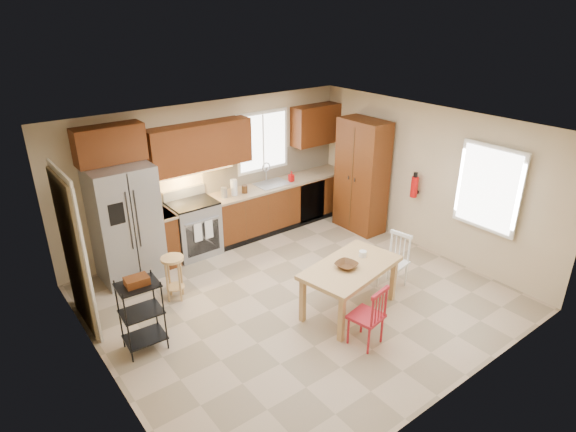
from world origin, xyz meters
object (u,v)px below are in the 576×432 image
at_px(pantry, 362,176).
at_px(table_jar, 363,255).
at_px(bar_stool, 174,278).
at_px(chair_white, 393,262).
at_px(refrigerator, 126,223).
at_px(soap_bottle, 291,176).
at_px(table_bowl, 346,268).
at_px(chair_red, 366,315).
at_px(dining_table, 350,288).
at_px(fire_extinguisher, 414,187).
at_px(utility_cart, 142,316).
at_px(range_stove, 194,229).

xyz_separation_m(pantry, table_jar, (-1.75, -1.77, -0.32)).
bearing_deg(bar_stool, chair_white, -37.97).
distance_m(refrigerator, soap_bottle, 3.18).
relative_size(refrigerator, table_bowl, 6.30).
height_order(pantry, table_jar, pantry).
xyz_separation_m(refrigerator, table_jar, (2.38, -2.69, -0.18)).
distance_m(chair_red, chair_white, 1.48).
distance_m(pantry, bar_stool, 3.94).
height_order(refrigerator, dining_table, refrigerator).
bearing_deg(dining_table, fire_extinguisher, 8.78).
distance_m(refrigerator, dining_table, 3.51).
relative_size(bar_stool, utility_cart, 0.69).
bearing_deg(utility_cart, chair_white, -10.73).
height_order(table_bowl, bar_stool, table_bowl).
relative_size(range_stove, utility_cart, 0.94).
relative_size(range_stove, table_bowl, 3.19).
xyz_separation_m(pantry, utility_cart, (-4.66, -0.91, -0.56)).
height_order(table_bowl, utility_cart, utility_cart).
distance_m(pantry, table_bowl, 2.86).
height_order(refrigerator, fire_extinguisher, refrigerator).
relative_size(dining_table, table_jar, 12.82).
height_order(pantry, chair_red, pantry).
xyz_separation_m(fire_extinguisher, chair_white, (-1.31, -0.76, -0.68)).
bearing_deg(range_stove, fire_extinguisher, -32.62).
height_order(dining_table, bar_stool, dining_table).
xyz_separation_m(refrigerator, fire_extinguisher, (4.33, -1.98, 0.19)).
xyz_separation_m(fire_extinguisher, chair_red, (-2.61, -1.46, -0.68)).
relative_size(refrigerator, soap_bottle, 9.53).
height_order(pantry, table_bowl, pantry).
height_order(fire_extinguisher, dining_table, fire_extinguisher).
distance_m(range_stove, chair_red, 3.54).
distance_m(soap_bottle, fire_extinguisher, 2.27).
relative_size(table_jar, utility_cart, 0.11).
distance_m(fire_extinguisher, table_jar, 2.11).
xyz_separation_m(dining_table, bar_stool, (-1.81, 1.75, -0.01)).
xyz_separation_m(bar_stool, utility_cart, (-0.79, -0.80, 0.15)).
bearing_deg(soap_bottle, dining_table, -111.96).
height_order(pantry, fire_extinguisher, pantry).
bearing_deg(chair_red, soap_bottle, 55.94).
distance_m(soap_bottle, chair_white, 2.77).
distance_m(pantry, fire_extinguisher, 1.07).
bearing_deg(utility_cart, pantry, 14.48).
xyz_separation_m(range_stove, table_jar, (1.23, -2.75, 0.27)).
height_order(fire_extinguisher, table_jar, fire_extinguisher).
bearing_deg(table_bowl, utility_cart, 159.32).
bearing_deg(chair_red, refrigerator, 105.76).
height_order(soap_bottle, bar_stool, soap_bottle).
xyz_separation_m(chair_red, utility_cart, (-2.25, 1.60, 0.07)).
distance_m(chair_white, table_bowl, 1.08).
xyz_separation_m(table_bowl, utility_cart, (-2.51, 0.95, -0.22)).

